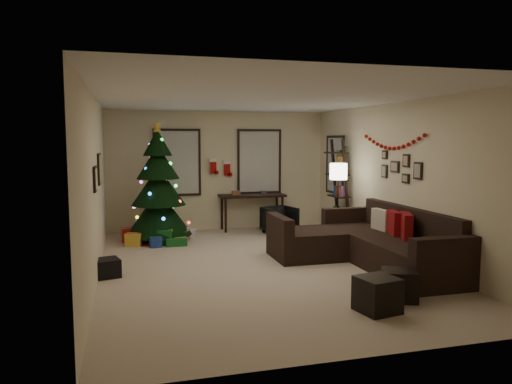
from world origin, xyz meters
TOP-DOWN VIEW (x-y plane):
  - floor at (0.00, 0.00)m, footprint 7.00×7.00m
  - ceiling at (0.00, 0.00)m, footprint 7.00×7.00m
  - wall_back at (0.00, 3.50)m, footprint 5.00×0.00m
  - wall_front at (0.00, -3.50)m, footprint 5.00×0.00m
  - wall_left at (-2.50, 0.00)m, footprint 0.00×7.00m
  - wall_right at (2.50, 0.00)m, footprint 0.00×7.00m
  - window_back_left at (-0.95, 3.47)m, footprint 1.05×0.06m
  - window_back_right at (0.95, 3.47)m, footprint 1.05×0.06m
  - window_right_wall at (2.47, 2.55)m, footprint 0.06×0.90m
  - christmas_tree at (-1.43, 2.52)m, footprint 1.33×1.33m
  - presents at (-1.41, 2.32)m, footprint 1.50×1.11m
  - sofa at (1.79, -0.30)m, footprint 2.18×3.15m
  - pillow_red_a at (2.21, -0.74)m, footprint 0.32×0.51m
  - pillow_red_b at (2.21, -0.37)m, footprint 0.23×0.48m
  - pillow_cream at (2.21, 0.05)m, footprint 0.16×0.44m
  - ottoman_near at (0.78, -2.41)m, footprint 0.51×0.51m
  - ottoman_far at (1.27, -2.09)m, footprint 0.53×0.53m
  - desk at (0.71, 3.22)m, footprint 1.50×0.54m
  - desk_chair at (1.17, 2.57)m, footprint 0.70×0.67m
  - bookshelf at (2.30, 1.95)m, footprint 0.30×0.60m
  - potted_plant at (2.30, 1.94)m, footprint 0.55×0.54m
  - floor_lamp at (1.95, 1.27)m, footprint 0.34×0.34m
  - art_map at (-2.48, 0.83)m, footprint 0.04×0.60m
  - art_abstract at (-2.48, -0.38)m, footprint 0.04×0.45m
  - gallery at (2.48, -0.07)m, footprint 0.03×1.25m
  - garland at (2.45, 0.17)m, footprint 0.08×1.90m
  - stocking_left at (-0.14, 3.39)m, footprint 0.20×0.05m
  - stocking_right at (0.19, 3.45)m, footprint 0.20×0.05m
  - storage_bin at (-2.47, -0.03)m, footprint 0.62×0.49m

SIDE VIEW (x-z plane):
  - floor at x=0.00m, z-range 0.00..0.00m
  - presents at x=-1.41m, z-range -0.04..0.26m
  - storage_bin at x=-2.47m, z-range 0.00..0.27m
  - ottoman_far at x=1.27m, z-range 0.00..0.39m
  - ottoman_near at x=0.78m, z-range 0.00..0.42m
  - desk_chair at x=1.17m, z-range 0.00..0.61m
  - sofa at x=1.79m, z-range -0.16..0.78m
  - pillow_cream at x=2.21m, z-range 0.42..0.84m
  - pillow_red_a at x=2.21m, z-range 0.39..0.89m
  - pillow_red_b at x=2.21m, z-range 0.41..0.87m
  - desk at x=0.71m, z-range 0.31..1.12m
  - bookshelf at x=2.30m, z-range -0.04..2.03m
  - christmas_tree at x=-1.43m, z-range -0.21..2.26m
  - floor_lamp at x=1.95m, z-range 0.53..2.13m
  - wall_left at x=-2.50m, z-range -2.15..4.85m
  - wall_right at x=2.50m, z-range -2.15..4.85m
  - wall_back at x=0.00m, z-range -1.15..3.85m
  - wall_front at x=0.00m, z-range -1.15..3.85m
  - stocking_right at x=0.19m, z-range 1.23..1.59m
  - stocking_left at x=-0.14m, z-range 1.29..1.65m
  - window_right_wall at x=2.47m, z-range 0.85..2.15m
  - art_abstract at x=-2.48m, z-range 1.33..1.68m
  - window_back_left at x=-0.95m, z-range 0.80..2.30m
  - window_back_right at x=0.95m, z-range 0.80..2.30m
  - gallery at x=2.48m, z-range 1.30..1.84m
  - art_map at x=-2.48m, z-range 1.33..1.83m
  - potted_plant at x=2.30m, z-range 1.56..2.03m
  - garland at x=2.45m, z-range 1.87..2.17m
  - ceiling at x=0.00m, z-range 2.70..2.70m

